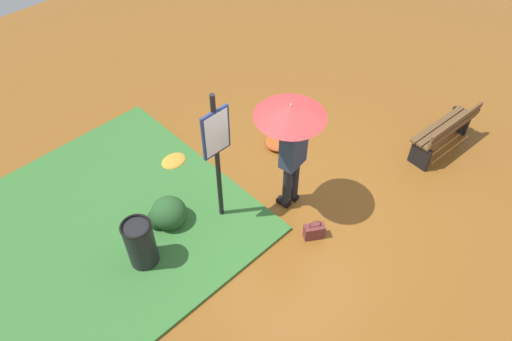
{
  "coord_description": "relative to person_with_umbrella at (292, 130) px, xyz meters",
  "views": [
    {
      "loc": [
        3.75,
        2.92,
        5.81
      ],
      "look_at": [
        0.45,
        -0.47,
        0.85
      ],
      "focal_mm": 33.71,
      "sensor_mm": 36.0,
      "label": 1
    }
  ],
  "objects": [
    {
      "name": "ground_plane",
      "position": [
        -0.07,
        0.19,
        -1.55
      ],
      "size": [
        18.0,
        18.0,
        0.0
      ],
      "primitive_type": "plane",
      "color": "brown"
    },
    {
      "name": "grass_verge",
      "position": [
        2.69,
        -1.61,
        -1.53
      ],
      "size": [
        4.8,
        4.0,
        0.05
      ],
      "color": "#387533",
      "rests_on": "ground_plane"
    },
    {
      "name": "person_with_umbrella",
      "position": [
        0.0,
        0.0,
        0.0
      ],
      "size": [
        0.96,
        0.96,
        2.04
      ],
      "color": "black",
      "rests_on": "ground_plane"
    },
    {
      "name": "info_sign_post",
      "position": [
        0.86,
        -0.54,
        -0.11
      ],
      "size": [
        0.44,
        0.07,
        2.3
      ],
      "color": "black",
      "rests_on": "ground_plane"
    },
    {
      "name": "handbag",
      "position": [
        0.15,
        0.69,
        -1.42
      ],
      "size": [
        0.33,
        0.28,
        0.37
      ],
      "color": "brown",
      "rests_on": "ground_plane"
    },
    {
      "name": "park_bench",
      "position": [
        -2.85,
        0.98,
        -1.15
      ],
      "size": [
        1.4,
        0.47,
        0.75
      ],
      "color": "black",
      "rests_on": "ground_plane"
    },
    {
      "name": "trash_bin",
      "position": [
        2.18,
        -0.67,
        -1.13
      ],
      "size": [
        0.42,
        0.42,
        0.83
      ],
      "color": "black",
      "rests_on": "ground_plane"
    },
    {
      "name": "shrub_cluster",
      "position": [
        1.54,
        -0.99,
        -1.33
      ],
      "size": [
        0.58,
        0.53,
        0.48
      ],
      "color": "#285628",
      "rests_on": "ground_plane"
    },
    {
      "name": "leaf_pile_near_person",
      "position": [
        -0.99,
        -1.03,
        -1.48
      ],
      "size": [
        0.67,
        0.54,
        0.15
      ],
      "color": "#B74C1E",
      "rests_on": "ground_plane"
    },
    {
      "name": "leaf_pile_by_bench",
      "position": [
        0.7,
        -1.96,
        -1.5
      ],
      "size": [
        0.45,
        0.36,
        0.1
      ],
      "color": "gold",
      "rests_on": "ground_plane"
    }
  ]
}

